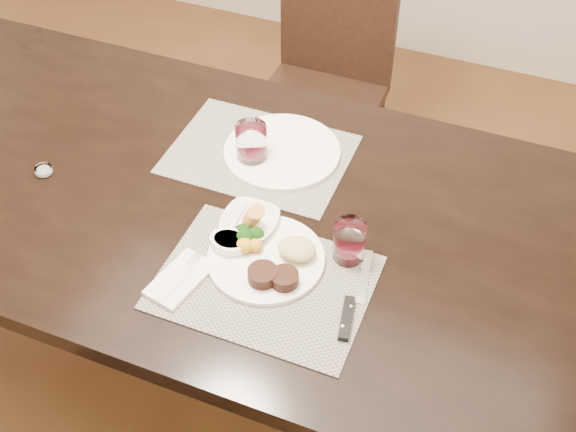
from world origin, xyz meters
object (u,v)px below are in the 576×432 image
at_px(chair_far, 326,75).
at_px(steak_knife, 351,308).
at_px(cracker_bowl, 250,222).
at_px(wine_glass_near, 349,243).
at_px(dinner_plate, 271,258).
at_px(far_plate, 282,151).

distance_m(chair_far, steak_knife, 1.26).
bearing_deg(cracker_bowl, wine_glass_near, 0.00).
distance_m(chair_far, wine_glass_near, 1.12).
bearing_deg(chair_far, steak_knife, -68.26).
height_order(dinner_plate, cracker_bowl, cracker_bowl).
xyz_separation_m(chair_far, dinner_plate, (0.25, -1.09, 0.27)).
xyz_separation_m(dinner_plate, far_plate, (-0.12, 0.36, -0.01)).
bearing_deg(chair_far, far_plate, -79.99).
bearing_deg(far_plate, steak_knife, -51.84).
distance_m(cracker_bowl, wine_glass_near, 0.24).
bearing_deg(cracker_bowl, far_plate, 96.46).
height_order(chair_far, far_plate, chair_far).
bearing_deg(far_plate, cracker_bowl, -83.54).
relative_size(dinner_plate, far_plate, 0.87).
bearing_deg(dinner_plate, chair_far, 101.43).
xyz_separation_m(chair_far, far_plate, (0.13, -0.73, 0.26)).
bearing_deg(steak_knife, wine_glass_near, 99.97).
relative_size(chair_far, wine_glass_near, 9.08).
relative_size(cracker_bowl, wine_glass_near, 1.36).
relative_size(chair_far, dinner_plate, 3.38).
bearing_deg(cracker_bowl, chair_far, 99.04).
bearing_deg(wine_glass_near, cracker_bowl, 180.00).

